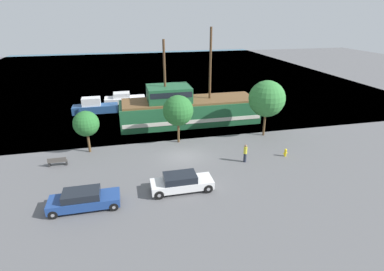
{
  "coord_description": "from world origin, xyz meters",
  "views": [
    {
      "loc": [
        -4.96,
        -25.41,
        12.81
      ],
      "look_at": [
        1.35,
        2.0,
        1.2
      ],
      "focal_mm": 28.0,
      "sensor_mm": 36.0,
      "label": 1
    }
  ],
  "objects": [
    {
      "name": "ground_plane",
      "position": [
        0.0,
        0.0,
        0.0
      ],
      "size": [
        160.0,
        160.0,
        0.0
      ],
      "primitive_type": "plane",
      "color": "#5B5B5E"
    },
    {
      "name": "water_surface",
      "position": [
        0.0,
        44.0,
        0.0
      ],
      "size": [
        80.0,
        80.0,
        0.0
      ],
      "primitive_type": "plane",
      "color": "#38667F",
      "rests_on": "ground"
    },
    {
      "name": "pirate_ship",
      "position": [
        2.54,
        9.16,
        1.78
      ],
      "size": [
        18.21,
        5.0,
        11.3
      ],
      "color": "#1E5633",
      "rests_on": "water_surface"
    },
    {
      "name": "moored_boat_dockside",
      "position": [
        -5.1,
        20.29,
        0.57
      ],
      "size": [
        6.06,
        2.34,
        1.52
      ],
      "color": "silver",
      "rests_on": "water_surface"
    },
    {
      "name": "moored_boat_outer",
      "position": [
        -9.18,
        16.08,
        0.78
      ],
      "size": [
        6.0,
        1.92,
        2.1
      ],
      "color": "navy",
      "rests_on": "water_surface"
    },
    {
      "name": "parked_car_curb_front",
      "position": [
        -1.3,
        -5.87,
        0.71
      ],
      "size": [
        4.76,
        1.8,
        1.41
      ],
      "color": "white",
      "rests_on": "ground_plane"
    },
    {
      "name": "parked_car_curb_mid",
      "position": [
        -8.39,
        -6.54,
        0.69
      ],
      "size": [
        4.83,
        1.8,
        1.39
      ],
      "color": "navy",
      "rests_on": "ground_plane"
    },
    {
      "name": "fire_hydrant",
      "position": [
        9.56,
        -2.24,
        0.41
      ],
      "size": [
        0.42,
        0.25,
        0.76
      ],
      "color": "yellow",
      "rests_on": "ground_plane"
    },
    {
      "name": "bench_promenade_east",
      "position": [
        -11.36,
        0.56,
        0.43
      ],
      "size": [
        1.6,
        0.45,
        0.85
      ],
      "color": "#4C4742",
      "rests_on": "ground_plane"
    },
    {
      "name": "pedestrian_walking_near",
      "position": [
        5.32,
        -2.47,
        0.88
      ],
      "size": [
        0.32,
        0.32,
        1.74
      ],
      "color": "#232838",
      "rests_on": "ground_plane"
    },
    {
      "name": "tree_row_east",
      "position": [
        -8.81,
        3.0,
        2.96
      ],
      "size": [
        2.46,
        2.46,
        4.2
      ],
      "color": "brown",
      "rests_on": "ground_plane"
    },
    {
      "name": "tree_row_mideast",
      "position": [
        0.21,
        3.39,
        3.5
      ],
      "size": [
        3.15,
        3.15,
        5.09
      ],
      "color": "brown",
      "rests_on": "ground_plane"
    },
    {
      "name": "tree_row_midwest",
      "position": [
        9.86,
        3.16,
        4.21
      ],
      "size": [
        3.91,
        3.91,
        6.18
      ],
      "color": "brown",
      "rests_on": "ground_plane"
    }
  ]
}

